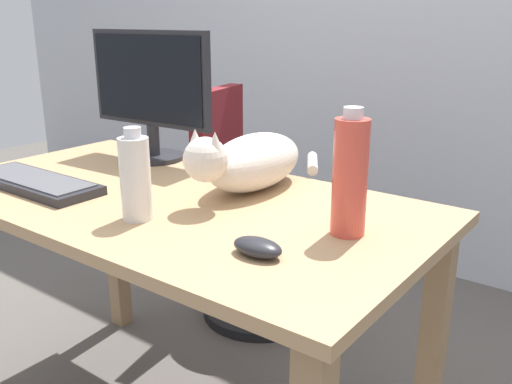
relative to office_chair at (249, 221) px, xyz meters
name	(u,v)px	position (x,y,z in m)	size (l,w,h in m)	color
desk	(172,235)	(0.28, -0.70, 0.23)	(1.38, 0.73, 0.75)	tan
office_chair	(249,221)	(0.00, 0.00, 0.00)	(0.49, 0.48, 0.93)	black
monitor	(150,91)	(-0.06, -0.45, 0.57)	(0.48, 0.20, 0.41)	#232328
keyboard	(34,182)	(-0.09, -0.87, 0.35)	(0.44, 0.15, 0.03)	#232328
cat	(250,161)	(0.41, -0.53, 0.42)	(0.20, 0.61, 0.20)	silver
computer_mouse	(257,247)	(0.69, -0.87, 0.36)	(0.11, 0.06, 0.04)	#232328
water_bottle	(350,176)	(0.78, -0.66, 0.47)	(0.08, 0.08, 0.28)	#D84C3D
spray_bottle	(135,178)	(0.34, -0.87, 0.44)	(0.07, 0.07, 0.22)	silver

